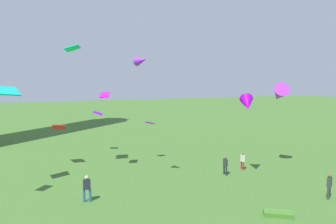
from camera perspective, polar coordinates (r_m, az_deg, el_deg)
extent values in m
cylinder|color=red|center=(30.85, 12.97, -9.20)|extent=(0.14, 0.14, 0.76)
cylinder|color=red|center=(30.56, 13.29, -9.36)|extent=(0.14, 0.14, 0.76)
cube|color=silver|center=(30.54, 13.16, -8.05)|extent=(0.28, 0.44, 0.60)
sphere|color=brown|center=(30.44, 13.18, -7.29)|extent=(0.22, 0.22, 0.22)
cylinder|color=#235693|center=(23.20, -14.75, -14.22)|extent=(0.17, 0.17, 0.88)
cylinder|color=#235693|center=(23.16, -13.72, -14.23)|extent=(0.17, 0.17, 0.88)
cube|color=#1E2333|center=(22.92, -14.29, -12.37)|extent=(0.53, 0.38, 0.70)
sphere|color=#D8AD84|center=(22.78, -14.32, -11.23)|extent=(0.26, 0.26, 0.26)
cylinder|color=#1E2333|center=(28.95, 9.97, -10.12)|extent=(0.15, 0.15, 0.79)
cylinder|color=#1E2333|center=(28.66, 10.36, -10.30)|extent=(0.15, 0.15, 0.79)
cube|color=#2D3338|center=(28.62, 10.19, -8.85)|extent=(0.25, 0.43, 0.62)
sphere|color=brown|center=(28.51, 10.21, -8.02)|extent=(0.23, 0.23, 0.23)
cylinder|color=#2D3338|center=(25.47, 26.67, -12.85)|extent=(0.16, 0.16, 0.85)
cylinder|color=#2D3338|center=(25.84, 26.83, -12.59)|extent=(0.16, 0.16, 0.85)
cube|color=#2D3338|center=(25.43, 26.84, -11.09)|extent=(0.53, 0.47, 0.68)
sphere|color=brown|center=(25.31, 26.89, -10.09)|extent=(0.25, 0.25, 0.25)
cone|color=#9A04D6|center=(27.12, 13.95, 1.45)|extent=(1.88, 2.21, 1.74)
cube|color=#7C09D6|center=(36.56, -12.42, -0.17)|extent=(1.19, 0.92, 0.52)
cube|color=#13B2A9|center=(25.77, -26.87, 3.42)|extent=(1.99, 1.78, 0.82)
cone|color=#8B2BE1|center=(24.23, -4.77, 9.17)|extent=(1.15, 1.30, 0.83)
cube|color=red|center=(31.98, -18.88, -2.57)|extent=(1.25, 1.72, 0.79)
cube|color=#AB11DC|center=(28.45, -11.26, 3.05)|extent=(1.07, 1.30, 0.54)
cone|color=purple|center=(32.20, 19.20, 3.01)|extent=(2.41, 2.90, 2.32)
cube|color=#0BCB9B|center=(28.93, -16.68, 10.87)|extent=(1.62, 1.98, 0.58)
cube|color=#6C06B8|center=(32.47, -3.29, -1.94)|extent=(1.08, 0.86, 0.36)
cube|color=#3D7225|center=(21.63, 19.02, -16.75)|extent=(1.89, 1.67, 0.27)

